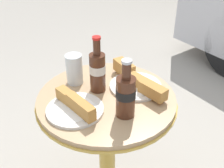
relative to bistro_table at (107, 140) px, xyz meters
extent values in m
cylinder|color=gold|center=(0.00, 0.00, -0.14)|extent=(0.08, 0.08, 0.74)
cylinder|color=gold|center=(0.00, 0.00, 0.22)|extent=(0.59, 0.59, 0.01)
cylinder|color=tan|center=(0.00, 0.00, 0.24)|extent=(0.58, 0.58, 0.02)
cylinder|color=#4C2819|center=(0.14, -0.01, 0.33)|extent=(0.07, 0.07, 0.16)
cylinder|color=black|center=(0.14, -0.01, 0.35)|extent=(0.07, 0.07, 0.03)
cylinder|color=#4C2819|center=(0.14, -0.01, 0.44)|extent=(0.03, 0.03, 0.06)
cylinder|color=silver|center=(0.14, -0.01, 0.47)|extent=(0.04, 0.04, 0.01)
cylinder|color=#4C2819|center=(-0.06, 0.00, 0.33)|extent=(0.07, 0.07, 0.17)
cylinder|color=silver|center=(-0.06, 0.00, 0.35)|extent=(0.07, 0.07, 0.04)
cylinder|color=#4C2819|center=(-0.06, 0.00, 0.45)|extent=(0.03, 0.03, 0.07)
cylinder|color=red|center=(-0.06, 0.00, 0.49)|extent=(0.03, 0.03, 0.01)
cylinder|color=silver|center=(-0.17, -0.05, 0.30)|extent=(0.07, 0.07, 0.10)
cylinder|color=silver|center=(-0.17, -0.05, 0.31)|extent=(0.07, 0.07, 0.13)
cylinder|color=silver|center=(0.02, 0.14, 0.25)|extent=(0.23, 0.23, 0.01)
cube|color=white|center=(0.02, 0.14, 0.26)|extent=(0.17, 0.17, 0.00)
cube|color=#B77F3D|center=(-0.09, 0.16, 0.29)|extent=(0.12, 0.06, 0.06)
cube|color=#B77F3D|center=(0.02, 0.15, 0.28)|extent=(0.14, 0.05, 0.04)
cube|color=#B77F3D|center=(0.12, 0.14, 0.29)|extent=(0.13, 0.06, 0.05)
cylinder|color=silver|center=(0.01, -0.15, 0.25)|extent=(0.22, 0.22, 0.01)
cube|color=white|center=(0.01, -0.15, 0.26)|extent=(0.16, 0.16, 0.00)
cube|color=#B77F3D|center=(-0.04, -0.15, 0.29)|extent=(0.12, 0.05, 0.05)
cube|color=#B77F3D|center=(0.05, -0.15, 0.29)|extent=(0.15, 0.05, 0.06)
camera|label=1|loc=(0.78, -0.54, 0.92)|focal=45.00mm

